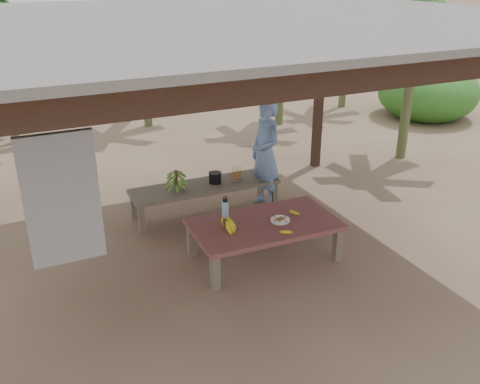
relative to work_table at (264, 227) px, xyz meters
name	(u,v)px	position (x,y,z in m)	size (l,w,h in m)	color
ground	(227,256)	(-0.41, 0.23, -0.43)	(80.00, 80.00, 0.00)	brown
pavilion	(224,32)	(-0.43, 0.22, 2.34)	(6.60, 5.60, 2.95)	black
work_table	(264,227)	(0.00, 0.00, 0.00)	(1.83, 1.06, 0.50)	brown
bench	(205,188)	(-0.18, 1.55, -0.04)	(2.21, 0.65, 0.45)	brown
ripe_banana_bunch	(224,224)	(-0.54, 0.02, 0.15)	(0.27, 0.24, 0.17)	yellow
plate	(280,220)	(0.19, -0.06, 0.08)	(0.24, 0.24, 0.04)	white
loose_banana_front	(286,232)	(0.10, -0.37, 0.09)	(0.04, 0.17, 0.04)	yellow
loose_banana_side	(295,213)	(0.46, 0.04, 0.09)	(0.04, 0.15, 0.04)	yellow
water_flask	(225,210)	(-0.40, 0.29, 0.20)	(0.09, 0.09, 0.32)	#3C94BE
green_banana_stalk	(176,180)	(-0.61, 1.56, 0.17)	(0.27, 0.27, 0.31)	#598C2D
cooking_pot	(215,178)	(-0.01, 1.56, 0.09)	(0.18, 0.18, 0.15)	black
skewer_rack	(236,173)	(0.30, 1.49, 0.14)	(0.18, 0.08, 0.24)	#A57F47
woman	(265,153)	(0.75, 1.41, 0.41)	(0.61, 0.40, 1.68)	#7091D5
banana_plant_ne	(282,4)	(3.09, 5.17, 2.17)	(1.80, 1.80, 3.10)	#596638
banana_plant_n	(141,22)	(0.33, 6.30, 1.84)	(1.80, 1.80, 2.76)	#596638
banana_plant_e	(420,3)	(4.11, 2.21, 2.36)	(1.80, 1.80, 3.29)	#596638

